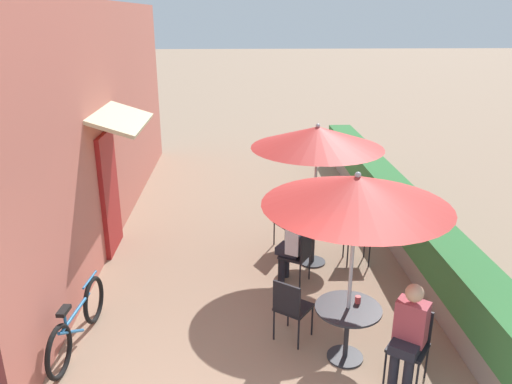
{
  "coord_description": "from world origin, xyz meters",
  "views": [
    {
      "loc": [
        -0.19,
        -2.91,
        3.96
      ],
      "look_at": [
        0.15,
        5.38,
        1.0
      ],
      "focal_mm": 35.0,
      "sensor_mm": 36.0,
      "label": 1
    }
  ],
  "objects_px": {
    "patio_table_near": "(347,321)",
    "cafe_chair_mid_right": "(356,232)",
    "coffee_cup_near": "(358,300)",
    "patio_table_mid": "(313,234)",
    "seated_patron_near_left": "(409,331)",
    "cafe_chair_mid_back": "(285,221)",
    "seated_patron_mid_left": "(293,241)",
    "patio_umbrella_near": "(357,191)",
    "cafe_chair_near_left": "(411,339)",
    "bicycle_leaning": "(77,323)",
    "coffee_cup_mid": "(322,221)",
    "cafe_chair_near_right": "(291,305)",
    "patio_umbrella_mid": "(317,137)",
    "cafe_chair_mid_left": "(299,253)"
  },
  "relations": [
    {
      "from": "coffee_cup_mid",
      "to": "bicycle_leaning",
      "type": "height_order",
      "value": "coffee_cup_mid"
    },
    {
      "from": "patio_table_near",
      "to": "bicycle_leaning",
      "type": "height_order",
      "value": "bicycle_leaning"
    },
    {
      "from": "patio_table_near",
      "to": "coffee_cup_near",
      "type": "bearing_deg",
      "value": 35.37
    },
    {
      "from": "patio_umbrella_near",
      "to": "cafe_chair_mid_left",
      "type": "distance_m",
      "value": 2.48
    },
    {
      "from": "coffee_cup_near",
      "to": "patio_umbrella_mid",
      "type": "xyz_separation_m",
      "value": [
        -0.16,
        2.4,
        1.41
      ]
    },
    {
      "from": "coffee_cup_near",
      "to": "patio_table_mid",
      "type": "distance_m",
      "value": 2.41
    },
    {
      "from": "coffee_cup_near",
      "to": "patio_umbrella_mid",
      "type": "height_order",
      "value": "patio_umbrella_mid"
    },
    {
      "from": "patio_table_near",
      "to": "cafe_chair_mid_right",
      "type": "distance_m",
      "value": 2.64
    },
    {
      "from": "patio_umbrella_near",
      "to": "bicycle_leaning",
      "type": "distance_m",
      "value": 3.8
    },
    {
      "from": "patio_table_near",
      "to": "patio_table_mid",
      "type": "relative_size",
      "value": 1.0
    },
    {
      "from": "patio_umbrella_near",
      "to": "cafe_chair_mid_back",
      "type": "relative_size",
      "value": 2.74
    },
    {
      "from": "patio_table_near",
      "to": "cafe_chair_mid_left",
      "type": "relative_size",
      "value": 0.91
    },
    {
      "from": "cafe_chair_mid_left",
      "to": "seated_patron_mid_left",
      "type": "relative_size",
      "value": 0.7
    },
    {
      "from": "seated_patron_near_left",
      "to": "patio_table_near",
      "type": "bearing_deg",
      "value": -2.76
    },
    {
      "from": "seated_patron_near_left",
      "to": "cafe_chair_near_left",
      "type": "bearing_deg",
      "value": -90.0
    },
    {
      "from": "patio_table_mid",
      "to": "seated_patron_mid_left",
      "type": "height_order",
      "value": "seated_patron_mid_left"
    },
    {
      "from": "patio_umbrella_mid",
      "to": "coffee_cup_mid",
      "type": "height_order",
      "value": "patio_umbrella_mid"
    },
    {
      "from": "cafe_chair_mid_right",
      "to": "coffee_cup_mid",
      "type": "bearing_deg",
      "value": 5.96
    },
    {
      "from": "patio_umbrella_mid",
      "to": "cafe_chair_mid_back",
      "type": "height_order",
      "value": "patio_umbrella_mid"
    },
    {
      "from": "coffee_cup_near",
      "to": "patio_umbrella_mid",
      "type": "distance_m",
      "value": 2.79
    },
    {
      "from": "seated_patron_near_left",
      "to": "coffee_cup_near",
      "type": "relative_size",
      "value": 13.89
    },
    {
      "from": "patio_umbrella_near",
      "to": "coffee_cup_mid",
      "type": "height_order",
      "value": "patio_umbrella_near"
    },
    {
      "from": "patio_table_near",
      "to": "coffee_cup_mid",
      "type": "distance_m",
      "value": 2.51
    },
    {
      "from": "patio_table_mid",
      "to": "cafe_chair_mid_back",
      "type": "relative_size",
      "value": 0.91
    },
    {
      "from": "seated_patron_near_left",
      "to": "coffee_cup_near",
      "type": "height_order",
      "value": "seated_patron_near_left"
    },
    {
      "from": "coffee_cup_mid",
      "to": "patio_table_mid",
      "type": "bearing_deg",
      "value": -175.56
    },
    {
      "from": "patio_table_near",
      "to": "coffee_cup_mid",
      "type": "height_order",
      "value": "coffee_cup_mid"
    },
    {
      "from": "cafe_chair_mid_back",
      "to": "cafe_chair_near_right",
      "type": "bearing_deg",
      "value": -32.48
    },
    {
      "from": "cafe_chair_near_right",
      "to": "coffee_cup_near",
      "type": "relative_size",
      "value": 9.67
    },
    {
      "from": "cafe_chair_near_left",
      "to": "bicycle_leaning",
      "type": "xyz_separation_m",
      "value": [
        -3.94,
        0.74,
        -0.18
      ]
    },
    {
      "from": "seated_patron_mid_left",
      "to": "patio_umbrella_near",
      "type": "bearing_deg",
      "value": -135.22
    },
    {
      "from": "patio_umbrella_near",
      "to": "patio_table_mid",
      "type": "relative_size",
      "value": 3.02
    },
    {
      "from": "patio_umbrella_mid",
      "to": "cafe_chair_near_left",
      "type": "bearing_deg",
      "value": -76.8
    },
    {
      "from": "patio_table_near",
      "to": "bicycle_leaning",
      "type": "relative_size",
      "value": 0.45
    },
    {
      "from": "coffee_cup_mid",
      "to": "bicycle_leaning",
      "type": "xyz_separation_m",
      "value": [
        -3.41,
        -2.13,
        -0.42
      ]
    },
    {
      "from": "patio_table_near",
      "to": "patio_umbrella_mid",
      "type": "distance_m",
      "value": 2.99
    },
    {
      "from": "patio_table_mid",
      "to": "cafe_chair_mid_back",
      "type": "height_order",
      "value": "cafe_chair_mid_back"
    },
    {
      "from": "cafe_chair_near_left",
      "to": "cafe_chair_near_right",
      "type": "distance_m",
      "value": 1.48
    },
    {
      "from": "cafe_chair_mid_right",
      "to": "cafe_chair_near_left",
      "type": "bearing_deg",
      "value": 90.15
    },
    {
      "from": "seated_patron_mid_left",
      "to": "cafe_chair_mid_back",
      "type": "height_order",
      "value": "seated_patron_mid_left"
    },
    {
      "from": "cafe_chair_near_right",
      "to": "seated_patron_mid_left",
      "type": "height_order",
      "value": "seated_patron_mid_left"
    },
    {
      "from": "cafe_chair_near_left",
      "to": "coffee_cup_mid",
      "type": "height_order",
      "value": "cafe_chair_near_left"
    },
    {
      "from": "seated_patron_near_left",
      "to": "cafe_chair_mid_right",
      "type": "bearing_deg",
      "value": -56.3
    },
    {
      "from": "coffee_cup_near",
      "to": "cafe_chair_mid_right",
      "type": "relative_size",
      "value": 0.1
    },
    {
      "from": "seated_patron_near_left",
      "to": "cafe_chair_mid_left",
      "type": "relative_size",
      "value": 1.44
    },
    {
      "from": "cafe_chair_mid_right",
      "to": "cafe_chair_near_right",
      "type": "bearing_deg",
      "value": 59.79
    },
    {
      "from": "cafe_chair_mid_left",
      "to": "coffee_cup_mid",
      "type": "relative_size",
      "value": 9.67
    },
    {
      "from": "cafe_chair_mid_left",
      "to": "seated_patron_mid_left",
      "type": "height_order",
      "value": "seated_patron_mid_left"
    },
    {
      "from": "patio_umbrella_near",
      "to": "patio_umbrella_mid",
      "type": "distance_m",
      "value": 2.49
    },
    {
      "from": "cafe_chair_mid_left",
      "to": "cafe_chair_mid_right",
      "type": "bearing_deg",
      "value": -24.06
    }
  ]
}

